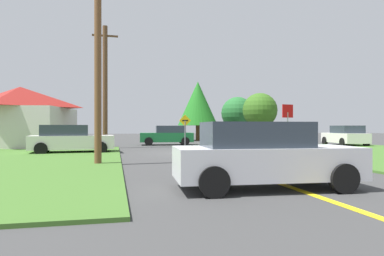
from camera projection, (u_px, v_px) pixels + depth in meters
name	position (u px, v px, depth m)	size (l,w,h in m)	color
ground_plane	(190.00, 153.00, 19.95)	(120.00, 120.00, 0.00)	#3B3B3B
lane_stripe_center	(238.00, 169.00, 12.14)	(0.20, 14.00, 0.01)	yellow
stop_sign	(288.00, 119.00, 20.02)	(0.76, 0.19, 2.82)	#9EA0A8
car_on_crossroad	(345.00, 136.00, 27.41)	(2.60, 4.56, 1.62)	white
car_behind_on_main_road	(263.00, 156.00, 8.31)	(4.51, 2.12, 1.62)	silver
parked_car_near_building	(70.00, 139.00, 19.56)	(4.71, 2.47, 1.62)	white
car_approaching_junction	(167.00, 135.00, 28.83)	(4.51, 2.33, 1.62)	#196B33
utility_pole_near	(98.00, 50.00, 13.44)	(1.80, 0.28, 8.81)	brown
utility_pole_mid	(105.00, 86.00, 24.39)	(1.80, 0.34, 8.70)	brown
direction_sign	(185.00, 127.00, 26.10)	(0.91, 0.08, 2.45)	slate
oak_tree_left	(260.00, 110.00, 33.98)	(3.42, 3.42, 4.88)	brown
pine_tree_center	(198.00, 104.00, 38.12)	(4.44, 4.44, 6.58)	brown
oak_tree_right	(238.00, 113.00, 40.61)	(3.85, 3.85, 5.08)	brown
barn	(20.00, 117.00, 24.97)	(7.46, 6.91, 4.44)	beige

